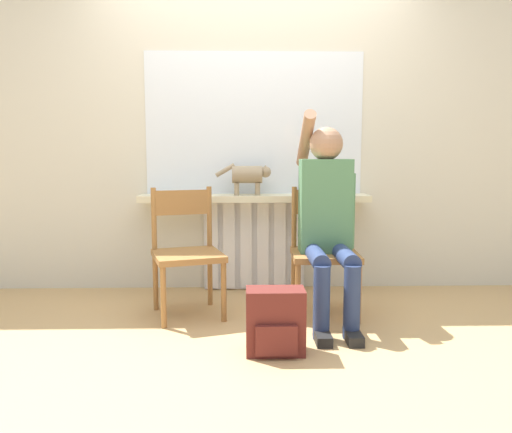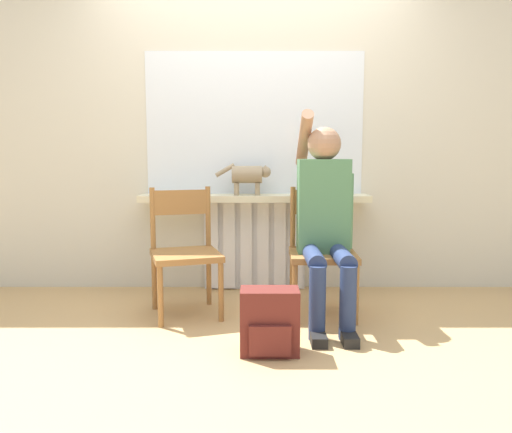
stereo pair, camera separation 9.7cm
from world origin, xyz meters
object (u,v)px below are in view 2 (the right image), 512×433
(chair_right, at_px, (324,250))
(backpack, at_px, (271,322))
(chair_left, at_px, (186,250))
(cat, at_px, (250,175))
(person, at_px, (327,214))

(chair_right, distance_m, backpack, 0.84)
(chair_left, distance_m, cat, 0.83)
(chair_right, height_order, person, person)
(cat, distance_m, backpack, 1.44)
(chair_left, bearing_deg, cat, 33.67)
(chair_right, xyz_separation_m, person, (-0.00, -0.11, 0.26))
(chair_right, height_order, cat, cat)
(chair_left, bearing_deg, person, -23.86)
(chair_left, bearing_deg, chair_right, -16.92)
(cat, relative_size, backpack, 1.20)
(chair_left, height_order, backpack, chair_left)
(cat, height_order, backpack, cat)
(cat, xyz_separation_m, backpack, (0.13, -1.23, -0.75))
(chair_right, relative_size, cat, 2.00)
(person, xyz_separation_m, cat, (-0.51, 0.64, 0.23))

